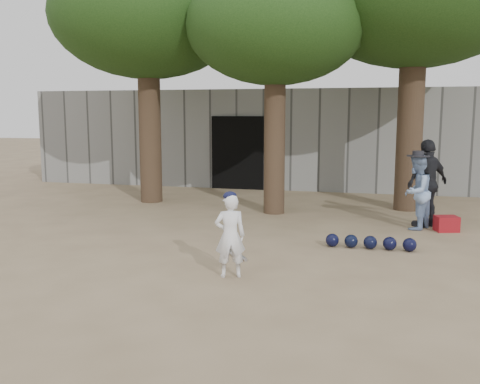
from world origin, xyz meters
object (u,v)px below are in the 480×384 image
(boy_player, at_px, (230,236))
(spectator_dark, at_px, (427,183))
(spectator_blue, at_px, (416,192))
(red_bag, at_px, (446,224))

(boy_player, relative_size, spectator_dark, 0.67)
(spectator_blue, bearing_deg, spectator_dark, 170.26)
(boy_player, height_order, red_bag, boy_player)
(spectator_dark, relative_size, red_bag, 4.23)
(spectator_dark, xyz_separation_m, red_bag, (0.36, -0.37, -0.74))
(spectator_blue, xyz_separation_m, spectator_dark, (0.23, 0.30, 0.14))
(boy_player, bearing_deg, spectator_dark, -146.00)
(red_bag, bearing_deg, boy_player, -130.73)
(spectator_dark, height_order, red_bag, spectator_dark)
(spectator_dark, bearing_deg, spectator_blue, 10.11)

